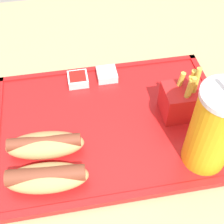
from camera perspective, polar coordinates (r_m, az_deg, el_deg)
The scene contains 8 objects.
dining_table at distance 0.95m, azimuth 0.90°, elevation -14.76°, with size 1.38×0.90×0.77m.
food_tray at distance 0.60m, azimuth 0.00°, elevation -2.14°, with size 0.44×0.32×0.01m.
soda_cup at distance 0.51m, azimuth 18.14°, elevation -2.98°, with size 0.08×0.08×0.20m.
hot_dog_far at distance 0.52m, azimuth -11.89°, elevation -11.59°, with size 0.14×0.06×0.04m.
hot_dog_near at distance 0.55m, azimuth -12.15°, elevation -5.85°, with size 0.14×0.06×0.04m.
fries_carton at distance 0.60m, azimuth 12.80°, elevation 2.10°, with size 0.07×0.06×0.12m.
sauce_cup_mayo at distance 0.67m, azimuth -0.95°, elevation 6.94°, with size 0.04×0.04×0.02m.
sauce_cup_ketchup at distance 0.66m, azimuth -6.26°, elevation 6.01°, with size 0.04×0.04×0.02m.
Camera 1 is at (0.09, 0.40, 1.24)m, focal length 50.00 mm.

